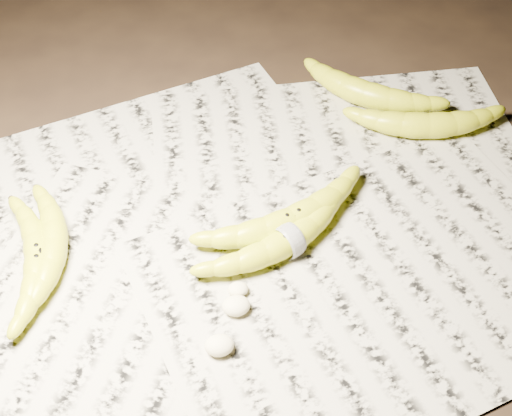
{
  "coord_description": "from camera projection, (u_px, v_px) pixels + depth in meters",
  "views": [
    {
      "loc": [
        -0.08,
        -0.61,
        0.74
      ],
      "look_at": [
        0.01,
        -0.0,
        0.05
      ],
      "focal_mm": 50.0,
      "sensor_mm": 36.0,
      "label": 1
    }
  ],
  "objects": [
    {
      "name": "measuring_tape",
      "position": [
        289.0,
        239.0,
        0.92
      ],
      "size": [
        0.03,
        0.04,
        0.05
      ],
      "primitive_type": "torus",
      "rotation": [
        0.0,
        1.57,
        0.51
      ],
      "color": "white",
      "rests_on": "newspaper_patch"
    },
    {
      "name": "banana_left_b",
      "position": [
        53.0,
        244.0,
        0.91
      ],
      "size": [
        0.06,
        0.18,
        0.04
      ],
      "primitive_type": null,
      "rotation": [
        0.0,
        0.0,
        1.54
      ],
      "color": "yellow",
      "rests_on": "newspaper_patch"
    },
    {
      "name": "flesh_chunk_a",
      "position": [
        236.0,
        304.0,
        0.86
      ],
      "size": [
        0.03,
        0.03,
        0.02
      ],
      "primitive_type": "ellipsoid",
      "color": "beige",
      "rests_on": "newspaper_patch"
    },
    {
      "name": "newspaper_patch",
      "position": [
        246.0,
        239.0,
        0.95
      ],
      "size": [
        0.9,
        0.7,
        0.01
      ],
      "primitive_type": "cube",
      "color": "#A8A490",
      "rests_on": "ground"
    },
    {
      "name": "banana_taped",
      "position": [
        289.0,
        239.0,
        0.92
      ],
      "size": [
        0.22,
        0.16,
        0.04
      ],
      "primitive_type": null,
      "rotation": [
        0.0,
        0.0,
        0.51
      ],
      "color": "yellow",
      "rests_on": "newspaper_patch"
    },
    {
      "name": "flesh_chunk_b",
      "position": [
        219.0,
        343.0,
        0.82
      ],
      "size": [
        0.03,
        0.03,
        0.02
      ],
      "primitive_type": "ellipsoid",
      "color": "beige",
      "rests_on": "newspaper_patch"
    },
    {
      "name": "banana_upper_a",
      "position": [
        428.0,
        124.0,
        1.06
      ],
      "size": [
        0.21,
        0.09,
        0.04
      ],
      "primitive_type": null,
      "rotation": [
        0.0,
        0.0,
        -0.14
      ],
      "color": "yellow",
      "rests_on": "newspaper_patch"
    },
    {
      "name": "banana_center",
      "position": [
        292.0,
        219.0,
        0.94
      ],
      "size": [
        0.23,
        0.14,
        0.04
      ],
      "primitive_type": null,
      "rotation": [
        0.0,
        0.0,
        0.37
      ],
      "color": "yellow",
      "rests_on": "newspaper_patch"
    },
    {
      "name": "banana_upper_b",
      "position": [
        367.0,
        92.0,
        1.11
      ],
      "size": [
        0.2,
        0.17,
        0.04
      ],
      "primitive_type": null,
      "rotation": [
        0.0,
        0.0,
        -0.63
      ],
      "color": "yellow",
      "rests_on": "newspaper_patch"
    },
    {
      "name": "flesh_chunk_c",
      "position": [
        238.0,
        287.0,
        0.88
      ],
      "size": [
        0.03,
        0.02,
        0.02
      ],
      "primitive_type": "ellipsoid",
      "color": "beige",
      "rests_on": "newspaper_patch"
    },
    {
      "name": "banana_left_a",
      "position": [
        37.0,
        257.0,
        0.9
      ],
      "size": [
        0.07,
        0.2,
        0.03
      ],
      "primitive_type": null,
      "rotation": [
        0.0,
        0.0,
        1.64
      ],
      "color": "yellow",
      "rests_on": "newspaper_patch"
    },
    {
      "name": "ground",
      "position": [
        249.0,
        232.0,
        0.96
      ],
      "size": [
        3.0,
        3.0,
        0.0
      ],
      "primitive_type": "plane",
      "color": "black",
      "rests_on": "ground"
    }
  ]
}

